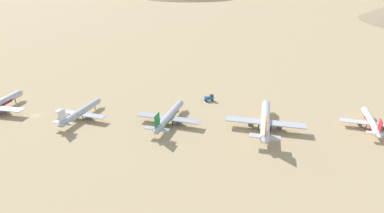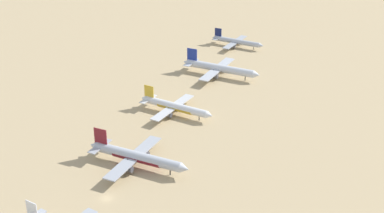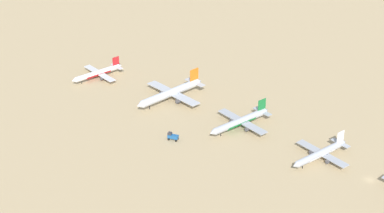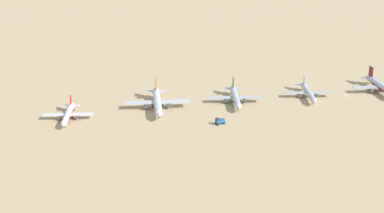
# 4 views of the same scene
# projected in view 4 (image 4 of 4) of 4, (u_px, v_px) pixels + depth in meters

# --- Properties ---
(ground_plane) EXTENTS (2051.48, 2051.48, 0.00)m
(ground_plane) POSITION_uv_depth(u_px,v_px,m) (347.00, 95.00, 373.87)
(ground_plane) COLOR tan
(parked_jet_0) EXTENTS (34.88, 28.31, 10.06)m
(parked_jet_0) POSITION_uv_depth(u_px,v_px,m) (68.00, 114.00, 331.86)
(parked_jet_0) COLOR white
(parked_jet_0) RESTS_ON ground
(parked_jet_1) EXTENTS (47.13, 38.18, 13.62)m
(parked_jet_1) POSITION_uv_depth(u_px,v_px,m) (157.00, 102.00, 348.37)
(parked_jet_1) COLOR silver
(parked_jet_1) RESTS_ON ground
(parked_jet_2) EXTENTS (40.32, 32.75, 11.63)m
(parked_jet_2) POSITION_uv_depth(u_px,v_px,m) (235.00, 97.00, 358.16)
(parked_jet_2) COLOR #B2B7C1
(parked_jet_2) RESTS_ON ground
(parked_jet_3) EXTENTS (36.56, 29.71, 10.54)m
(parked_jet_3) POSITION_uv_depth(u_px,v_px,m) (308.00, 92.00, 367.85)
(parked_jet_3) COLOR #B2B7C1
(parked_jet_3) RESTS_ON ground
(parked_jet_4) EXTENTS (44.18, 35.89, 12.74)m
(parked_jet_4) POSITION_uv_depth(u_px,v_px,m) (381.00, 86.00, 377.10)
(parked_jet_4) COLOR #B2B7C1
(parked_jet_4) RESTS_ON ground
(service_truck) EXTENTS (4.69, 5.70, 3.90)m
(service_truck) POSITION_uv_depth(u_px,v_px,m) (220.00, 121.00, 325.90)
(service_truck) COLOR #1E5999
(service_truck) RESTS_ON ground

